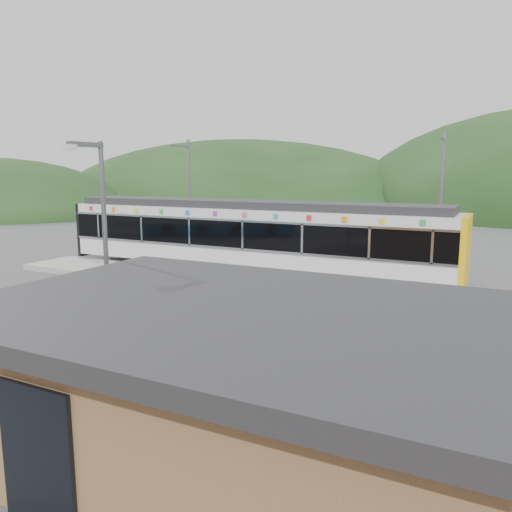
% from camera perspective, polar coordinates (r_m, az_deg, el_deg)
% --- Properties ---
extents(ground, '(120.00, 120.00, 0.00)m').
position_cam_1_polar(ground, '(19.45, -4.56, -5.83)').
color(ground, '#4C4C4F').
rests_on(ground, ground).
extents(hills, '(146.00, 149.00, 26.00)m').
position_cam_1_polar(hills, '(22.20, 16.71, -4.26)').
color(hills, '#1E3D19').
rests_on(hills, ground).
extents(platform, '(26.00, 3.20, 0.30)m').
position_cam_1_polar(platform, '(22.21, -0.15, -3.45)').
color(platform, '#9E9E99').
rests_on(platform, ground).
extents(yellow_line, '(26.00, 0.10, 0.01)m').
position_cam_1_polar(yellow_line, '(21.05, -1.75, -3.75)').
color(yellow_line, yellow).
rests_on(yellow_line, platform).
extents(train, '(20.44, 3.01, 3.74)m').
position_cam_1_polar(train, '(25.02, -0.89, 2.48)').
color(train, black).
rests_on(train, ground).
extents(catenary_mast_west, '(0.18, 1.80, 7.00)m').
position_cam_1_polar(catenary_mast_west, '(29.78, -7.67, 6.59)').
color(catenary_mast_west, slate).
rests_on(catenary_mast_west, ground).
extents(catenary_mast_east, '(0.18, 1.80, 7.00)m').
position_cam_1_polar(catenary_mast_east, '(24.77, 20.31, 5.50)').
color(catenary_mast_east, slate).
rests_on(catenary_mast_east, ground).
extents(station_shelter, '(9.20, 6.20, 3.00)m').
position_cam_1_polar(station_shelter, '(8.73, -1.51, -14.78)').
color(station_shelter, brown).
rests_on(station_shelter, ground).
extents(lamp_post, '(0.37, 1.06, 5.90)m').
position_cam_1_polar(lamp_post, '(13.17, -17.23, 2.05)').
color(lamp_post, slate).
rests_on(lamp_post, ground).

